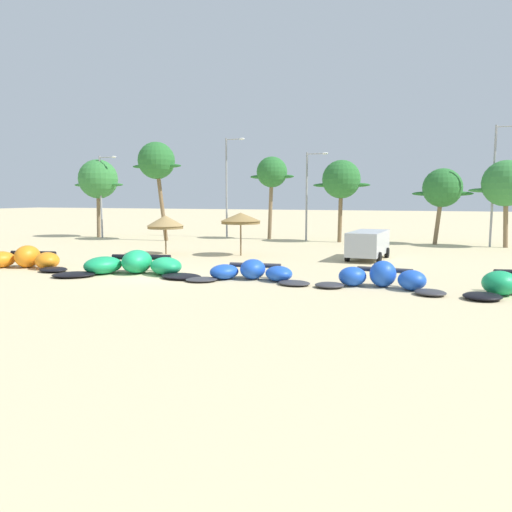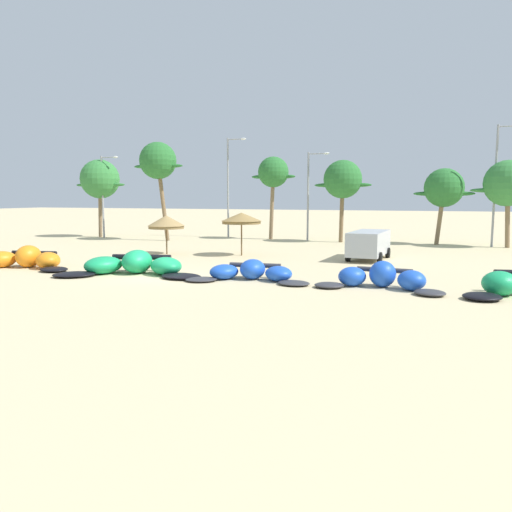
{
  "view_description": "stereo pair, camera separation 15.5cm",
  "coord_description": "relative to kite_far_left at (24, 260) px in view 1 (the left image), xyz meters",
  "views": [
    {
      "loc": [
        13.3,
        -22.16,
        4.05
      ],
      "look_at": [
        4.67,
        2.0,
        1.0
      ],
      "focal_mm": 34.95,
      "sensor_mm": 36.0,
      "label": 1
    },
    {
      "loc": [
        13.44,
        -22.1,
        4.05
      ],
      "look_at": [
        4.67,
        2.0,
        1.0
      ],
      "focal_mm": 34.95,
      "sensor_mm": 36.0,
      "label": 2
    }
  ],
  "objects": [
    {
      "name": "palm_right_of_gap",
      "position": [
        27.21,
        22.22,
        4.59
      ],
      "size": [
        5.5,
        3.67,
        6.97
      ],
      "color": "#7F6647",
      "rests_on": "ground"
    },
    {
      "name": "parked_van",
      "position": [
        17.98,
        10.79,
        0.6
      ],
      "size": [
        2.47,
        4.94,
        1.84
      ],
      "color": "#B2B7BC",
      "rests_on": "ground"
    },
    {
      "name": "kite_left",
      "position": [
        7.2,
        0.2,
        -0.01
      ],
      "size": [
        7.85,
        4.7,
        1.24
      ],
      "color": "black",
      "rests_on": "ground"
    },
    {
      "name": "lamppost_east_center",
      "position": [
        10.92,
        23.28,
        4.12
      ],
      "size": [
        2.03,
        0.24,
        8.12
      ],
      "color": "gray",
      "rests_on": "ground"
    },
    {
      "name": "palm_left_of_gap",
      "position": [
        7.26,
        23.5,
        5.79
      ],
      "size": [
        4.37,
        2.91,
        7.85
      ],
      "color": "#7F6647",
      "rests_on": "ground"
    },
    {
      "name": "ground_plane",
      "position": [
        8.63,
        0.12,
        -0.49
      ],
      "size": [
        260.0,
        260.0,
        0.0
      ],
      "primitive_type": "plane",
      "color": "beige"
    },
    {
      "name": "kite_center",
      "position": [
        19.83,
        0.53,
        -0.03
      ],
      "size": [
        5.91,
        2.86,
        1.19
      ],
      "color": "#333338",
      "rests_on": "ground"
    },
    {
      "name": "lamppost_west_center",
      "position": [
        2.37,
        24.37,
        5.01
      ],
      "size": [
        2.04,
        0.24,
        9.86
      ],
      "color": "gray",
      "rests_on": "ground"
    },
    {
      "name": "kite_far_left",
      "position": [
        0.0,
        0.0,
        0.0
      ],
      "size": [
        6.65,
        3.69,
        1.28
      ],
      "color": "black",
      "rests_on": "ground"
    },
    {
      "name": "palm_center_left",
      "position": [
        14.06,
        22.53,
        5.05
      ],
      "size": [
        5.1,
        3.4,
        7.3
      ],
      "color": "brown",
      "rests_on": "ground"
    },
    {
      "name": "palm_leftmost",
      "position": [
        -9.9,
        20.05,
        5.29
      ],
      "size": [
        5.83,
        3.88,
        7.77
      ],
      "color": "#7F6647",
      "rests_on": "ground"
    },
    {
      "name": "lamppost_west",
      "position": [
        -9.01,
        19.47,
        4.08
      ],
      "size": [
        2.02,
        0.24,
        8.05
      ],
      "color": "gray",
      "rests_on": "ground"
    },
    {
      "name": "lamppost_east",
      "position": [
        26.46,
        22.42,
        4.93
      ],
      "size": [
        1.91,
        0.24,
        9.73
      ],
      "color": "gray",
      "rests_on": "ground"
    },
    {
      "name": "beach_umbrella_near_van",
      "position": [
        4.06,
        8.93,
        1.8
      ],
      "size": [
        2.63,
        2.63,
        2.76
      ],
      "color": "brown",
      "rests_on": "ground"
    },
    {
      "name": "beach_umbrella_middle",
      "position": [
        9.38,
        9.96,
        2.1
      ],
      "size": [
        2.81,
        2.81,
        2.98
      ],
      "color": "brown",
      "rests_on": "ground"
    },
    {
      "name": "palm_left",
      "position": [
        -2.31,
        18.62,
        6.78
      ],
      "size": [
        5.09,
        3.4,
        9.06
      ],
      "color": "brown",
      "rests_on": "ground"
    },
    {
      "name": "palm_center_right",
      "position": [
        22.5,
        23.16,
        4.27
      ],
      "size": [
        4.91,
        3.27,
        6.46
      ],
      "color": "#7F6647",
      "rests_on": "ground"
    },
    {
      "name": "kite_left_of_center",
      "position": [
        13.61,
        0.56,
        -0.11
      ],
      "size": [
        6.32,
        3.27,
        0.99
      ],
      "color": "#333338",
      "rests_on": "ground"
    }
  ]
}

